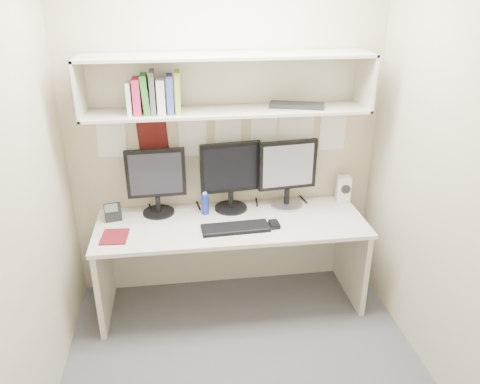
{
  "coord_description": "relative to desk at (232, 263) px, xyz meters",
  "views": [
    {
      "loc": [
        -0.36,
        -2.43,
        2.35
      ],
      "look_at": [
        0.02,
        0.35,
        1.1
      ],
      "focal_mm": 35.0,
      "sensor_mm": 36.0,
      "label": 1
    }
  ],
  "objects": [
    {
      "name": "floor",
      "position": [
        0.0,
        -0.65,
        -0.37
      ],
      "size": [
        2.4,
        2.0,
        0.01
      ],
      "primitive_type": "cube",
      "color": "#4B4B50",
      "rests_on": "ground"
    },
    {
      "name": "wall_back",
      "position": [
        0.0,
        0.35,
        0.93
      ],
      "size": [
        2.4,
        0.02,
        2.6
      ],
      "primitive_type": "cube",
      "color": "#BCAE8F",
      "rests_on": "ground"
    },
    {
      "name": "wall_front",
      "position": [
        0.0,
        -1.65,
        0.93
      ],
      "size": [
        2.4,
        0.02,
        2.6
      ],
      "primitive_type": "cube",
      "color": "#BCAE8F",
      "rests_on": "ground"
    },
    {
      "name": "wall_left",
      "position": [
        -1.2,
        -0.65,
        0.93
      ],
      "size": [
        0.02,
        2.0,
        2.6
      ],
      "primitive_type": "cube",
      "color": "#BCAE8F",
      "rests_on": "ground"
    },
    {
      "name": "wall_right",
      "position": [
        1.2,
        -0.65,
        0.93
      ],
      "size": [
        0.02,
        2.0,
        2.6
      ],
      "primitive_type": "cube",
      "color": "#BCAE8F",
      "rests_on": "ground"
    },
    {
      "name": "desk",
      "position": [
        0.0,
        0.0,
        0.0
      ],
      "size": [
        2.0,
        0.7,
        0.73
      ],
      "color": "beige",
      "rests_on": "floor"
    },
    {
      "name": "overhead_hutch",
      "position": [
        0.0,
        0.21,
        1.35
      ],
      "size": [
        2.0,
        0.38,
        0.4
      ],
      "color": "beige",
      "rests_on": "wall_back"
    },
    {
      "name": "pinned_papers",
      "position": [
        0.0,
        0.34,
        0.88
      ],
      "size": [
        1.92,
        0.01,
        0.48
      ],
      "primitive_type": null,
      "color": "white",
      "rests_on": "wall_back"
    },
    {
      "name": "monitor_left",
      "position": [
        -0.54,
        0.22,
        0.64
      ],
      "size": [
        0.44,
        0.24,
        0.52
      ],
      "rotation": [
        0.0,
        0.0,
        0.04
      ],
      "color": "black",
      "rests_on": "desk"
    },
    {
      "name": "monitor_center",
      "position": [
        0.02,
        0.22,
        0.65
      ],
      "size": [
        0.47,
        0.26,
        0.54
      ],
      "rotation": [
        0.0,
        0.0,
        0.11
      ],
      "color": "black",
      "rests_on": "desk"
    },
    {
      "name": "monitor_right",
      "position": [
        0.47,
        0.22,
        0.65
      ],
      "size": [
        0.46,
        0.25,
        0.54
      ],
      "rotation": [
        0.0,
        0.0,
        0.11
      ],
      "color": "#A5A5AA",
      "rests_on": "desk"
    },
    {
      "name": "keyboard",
      "position": [
        0.01,
        -0.13,
        0.38
      ],
      "size": [
        0.49,
        0.2,
        0.02
      ],
      "primitive_type": "cube",
      "rotation": [
        0.0,
        0.0,
        0.05
      ],
      "color": "black",
      "rests_on": "desk"
    },
    {
      "name": "mouse",
      "position": [
        0.3,
        -0.12,
        0.38
      ],
      "size": [
        0.07,
        0.11,
        0.03
      ],
      "primitive_type": "cube",
      "rotation": [
        0.0,
        0.0,
        0.07
      ],
      "color": "black",
      "rests_on": "desk"
    },
    {
      "name": "speaker",
      "position": [
        0.94,
        0.23,
        0.47
      ],
      "size": [
        0.12,
        0.13,
        0.21
      ],
      "rotation": [
        0.0,
        0.0,
        -0.18
      ],
      "color": "silver",
      "rests_on": "desk"
    },
    {
      "name": "blue_bottle",
      "position": [
        -0.18,
        0.15,
        0.45
      ],
      "size": [
        0.06,
        0.06,
        0.18
      ],
      "color": "navy",
      "rests_on": "desk"
    },
    {
      "name": "maroon_notebook",
      "position": [
        -0.84,
        -0.13,
        0.37
      ],
      "size": [
        0.19,
        0.23,
        0.01
      ],
      "primitive_type": "cube",
      "rotation": [
        0.0,
        0.0,
        -0.07
      ],
      "color": "maroon",
      "rests_on": "desk"
    },
    {
      "name": "desk_phone",
      "position": [
        -0.88,
        0.15,
        0.42
      ],
      "size": [
        0.14,
        0.13,
        0.15
      ],
      "rotation": [
        0.0,
        0.0,
        0.19
      ],
      "color": "black",
      "rests_on": "desk"
    },
    {
      "name": "book_stack",
      "position": [
        -0.5,
        0.13,
        1.3
      ],
      "size": [
        0.36,
        0.18,
        0.29
      ],
      "color": "silver",
      "rests_on": "overhead_hutch"
    },
    {
      "name": "hutch_tray",
      "position": [
        0.5,
        0.15,
        1.19
      ],
      "size": [
        0.42,
        0.25,
        0.03
      ],
      "primitive_type": "cube",
      "rotation": [
        0.0,
        0.0,
        -0.3
      ],
      "color": "black",
      "rests_on": "overhead_hutch"
    }
  ]
}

